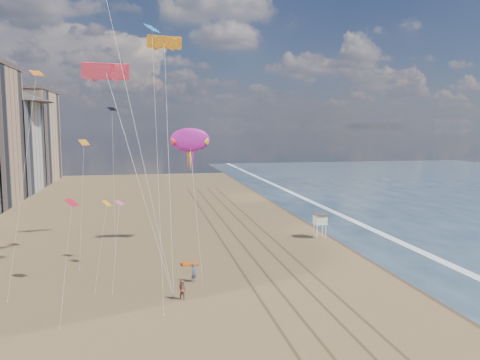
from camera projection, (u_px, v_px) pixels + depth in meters
name	position (u px, v px, depth m)	size (l,w,h in m)	color
ground	(311.00, 351.00, 33.66)	(260.00, 260.00, 0.00)	brown
wet_sand	(338.00, 226.00, 76.31)	(260.00, 260.00, 0.00)	#42301E
foam	(361.00, 224.00, 77.13)	(260.00, 260.00, 0.00)	white
tracks	(253.00, 246.00, 63.38)	(7.68, 120.00, 0.01)	brown
lifeguard_stand	(320.00, 220.00, 67.47)	(1.96, 1.96, 3.54)	silver
grounded_kite	(190.00, 264.00, 54.69)	(1.93, 1.23, 0.22)	orange
show_kite	(190.00, 140.00, 62.42)	(4.90, 8.48, 20.64)	#A41990
kite_flyer_a	(194.00, 272.00, 48.64)	(0.72, 0.47, 1.97)	slate
kite_flyer_b	(182.00, 290.00, 43.48)	(0.92, 0.72, 1.89)	#995F4D
small_kites	(95.00, 120.00, 52.82)	(14.82, 20.11, 19.42)	orange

